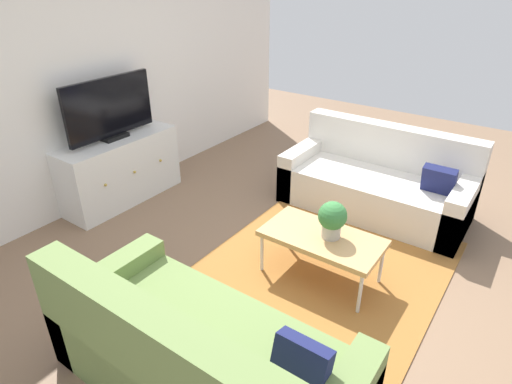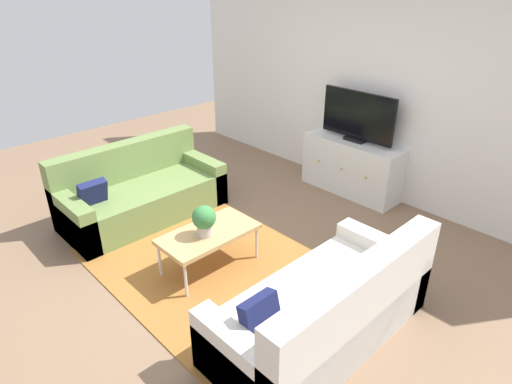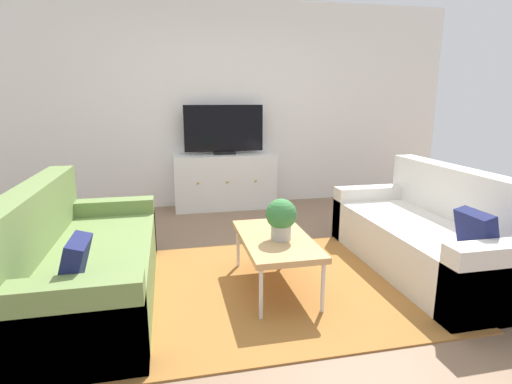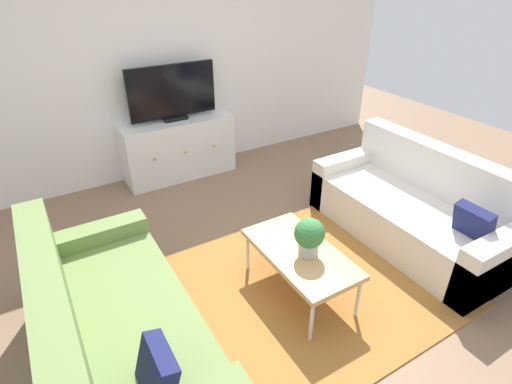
% 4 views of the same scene
% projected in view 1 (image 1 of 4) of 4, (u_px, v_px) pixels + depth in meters
% --- Properties ---
extents(ground_plane, '(10.00, 10.00, 0.00)m').
position_uv_depth(ground_plane, '(301.00, 270.00, 3.73)').
color(ground_plane, '#84664C').
extents(wall_back, '(6.40, 0.12, 2.70)m').
position_uv_depth(wall_back, '(92.00, 75.00, 4.41)').
color(wall_back, white).
rests_on(wall_back, ground_plane).
extents(area_rug, '(2.50, 1.90, 0.01)m').
position_uv_depth(area_rug, '(316.00, 276.00, 3.66)').
color(area_rug, '#9E662D').
rests_on(area_rug, ground_plane).
extents(couch_left_side, '(0.88, 1.90, 0.86)m').
position_uv_depth(couch_left_side, '(195.00, 364.00, 2.51)').
color(couch_left_side, olive).
rests_on(couch_left_side, ground_plane).
extents(couch_right_side, '(0.88, 1.90, 0.86)m').
position_uv_depth(couch_right_side, '(378.00, 183.00, 4.59)').
color(couch_right_side, silver).
rests_on(couch_right_side, ground_plane).
extents(coffee_table, '(0.51, 0.97, 0.42)m').
position_uv_depth(coffee_table, '(322.00, 239.00, 3.48)').
color(coffee_table, tan).
rests_on(coffee_table, ground_plane).
extents(potted_plant, '(0.23, 0.23, 0.31)m').
position_uv_depth(potted_plant, '(332.00, 218.00, 3.37)').
color(potted_plant, '#B7B2A8').
rests_on(potted_plant, coffee_table).
extents(tv_console, '(1.33, 0.47, 0.72)m').
position_uv_depth(tv_console, '(121.00, 170.00, 4.70)').
color(tv_console, white).
rests_on(tv_console, ground_plane).
extents(flat_screen_tv, '(1.03, 0.16, 0.64)m').
position_uv_depth(flat_screen_tv, '(110.00, 109.00, 4.39)').
color(flat_screen_tv, black).
rests_on(flat_screen_tv, tv_console).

